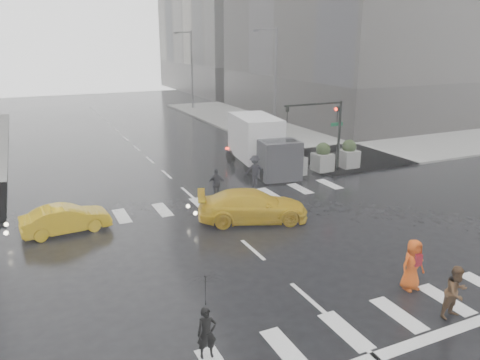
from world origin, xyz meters
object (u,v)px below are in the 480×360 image
pedestrian_brown (456,292)px  taxi_mid (66,219)px  traffic_signal_pole (326,123)px  box_truck (261,143)px  pedestrian_orange (413,265)px

pedestrian_brown → taxi_mid: size_ratio=0.45×
traffic_signal_pole → box_truck: size_ratio=0.71×
pedestrian_orange → taxi_mid: 14.20m
traffic_signal_pole → box_truck: bearing=145.0°
pedestrian_orange → taxi_mid: bearing=137.1°
box_truck → pedestrian_orange: bearing=-90.3°
pedestrian_brown → taxi_mid: (-9.97, 11.87, -0.23)m
pedestrian_orange → box_truck: box_truck is taller
pedestrian_brown → pedestrian_orange: 1.82m
box_truck → pedestrian_brown: bearing=-89.6°
pedestrian_brown → box_truck: bearing=79.5°
traffic_signal_pole → pedestrian_brown: size_ratio=2.67×
traffic_signal_pole → pedestrian_brown: traffic_signal_pole is taller
pedestrian_brown → box_truck: 17.27m
pedestrian_brown → box_truck: size_ratio=0.26×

